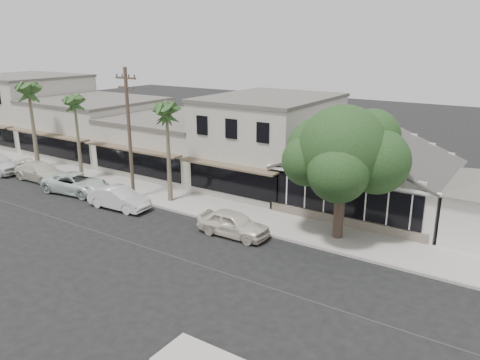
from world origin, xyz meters
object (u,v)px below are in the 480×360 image
Objects in this scene: car_0 at (233,224)px; shade_tree at (343,152)px; car_1 at (119,198)px; utility_pole at (129,132)px; car_2 at (77,183)px; car_3 at (41,172)px.

shade_tree is (5.06, 3.00, 4.20)m from car_0.
car_0 is 0.57× the size of shade_tree.
car_1 is (-8.74, -0.47, -0.01)m from car_0.
utility_pole is at bearing -173.14° from shade_tree.
car_3 is at bearing 77.26° from car_2.
utility_pole is at bearing -82.89° from car_2.
car_2 is at bearing -171.27° from shade_tree.
car_1 is (0.50, -1.75, -4.07)m from utility_pole.
shade_tree is (13.80, 3.47, 4.21)m from car_1.
car_0 is at bearing -7.87° from utility_pole.
car_2 reaches higher than car_3.
car_0 is at bearing -149.35° from shade_tree.
utility_pole is 1.72× the size of car_2.
shade_tree is (23.80, 2.42, 4.21)m from car_3.
utility_pole is 2.12× the size of car_0.
car_3 is 0.66× the size of shade_tree.
car_2 is (-5.00, 0.58, 0.01)m from car_1.
car_2 is at bearing -165.46° from utility_pole.
utility_pole is 10.36m from car_3.
car_0 reaches higher than car_1.
utility_pole reaches higher than car_3.
car_0 is 7.23m from shade_tree.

